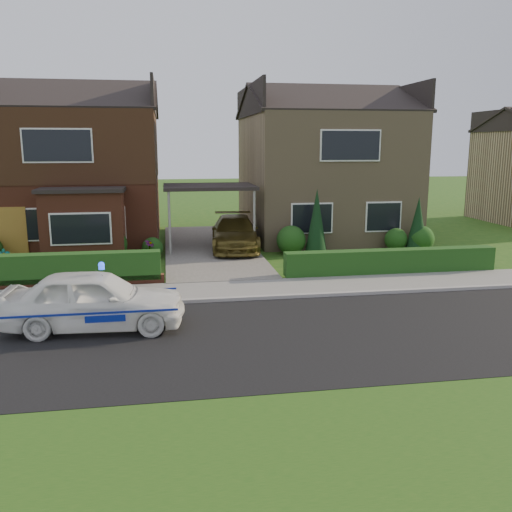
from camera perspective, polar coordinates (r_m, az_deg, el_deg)
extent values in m
plane|color=#204D14|center=(12.84, -0.79, -8.59)|extent=(120.00, 120.00, 0.00)
cube|color=black|center=(12.84, -0.79, -8.59)|extent=(60.00, 6.00, 0.02)
cube|color=#9E9993|center=(15.69, -2.47, -4.57)|extent=(60.00, 0.16, 0.12)
cube|color=slate|center=(16.70, -2.91, -3.61)|extent=(60.00, 2.00, 0.10)
cube|color=#204D14|center=(8.41, 4.69, -20.29)|extent=(60.00, 4.00, 0.01)
cube|color=#666059|center=(23.39, -4.85, 0.83)|extent=(3.80, 12.00, 0.12)
cube|color=brown|center=(26.26, -18.35, 7.71)|extent=(7.20, 8.00, 5.80)
cube|color=white|center=(22.79, -23.55, 3.02)|extent=(1.80, 0.08, 1.30)
cube|color=white|center=(22.23, -15.61, 3.37)|extent=(1.60, 0.08, 1.30)
cube|color=white|center=(22.25, -20.17, 10.86)|extent=(2.60, 0.08, 1.30)
cube|color=black|center=(26.21, -18.56, 10.87)|extent=(7.26, 8.06, 2.90)
cube|color=brown|center=(21.66, -17.68, 2.90)|extent=(3.00, 1.40, 2.70)
cube|color=black|center=(21.50, -17.91, 6.64)|extent=(3.20, 1.60, 0.14)
cube|color=#987F5D|center=(27.04, 6.98, 8.31)|extent=(7.20, 8.00, 5.80)
cube|color=white|center=(22.90, 5.90, 3.97)|extent=(1.80, 0.08, 1.30)
cube|color=white|center=(23.93, 13.25, 4.05)|extent=(1.60, 0.08, 1.30)
cube|color=white|center=(23.17, 9.91, 11.39)|extent=(2.60, 0.08, 1.30)
cube|color=black|center=(23.04, -4.97, 7.29)|extent=(3.80, 3.00, 0.14)
cylinder|color=gray|center=(21.73, -9.09, 3.34)|extent=(0.10, 0.10, 2.70)
cylinder|color=gray|center=(22.01, -0.19, 3.59)|extent=(0.10, 0.10, 2.70)
cube|color=brown|center=(18.17, -21.88, -2.76)|extent=(7.70, 0.25, 0.36)
cube|color=#183912|center=(18.36, -21.74, -3.19)|extent=(7.50, 0.55, 0.90)
cube|color=#183912|center=(19.37, 13.95, -1.94)|extent=(7.50, 0.55, 0.80)
sphere|color=#183912|center=(21.65, -15.12, 1.20)|extent=(1.32, 1.32, 1.32)
sphere|color=#183912|center=(21.89, -10.84, 0.87)|extent=(0.84, 0.84, 0.84)
sphere|color=#183912|center=(22.22, 3.72, 1.68)|extent=(1.20, 1.20, 1.20)
sphere|color=#183912|center=(23.80, 14.52, 1.71)|extent=(0.96, 0.96, 0.96)
sphere|color=#183912|center=(23.94, 17.00, 1.77)|extent=(1.08, 1.08, 1.08)
cone|color=black|center=(22.17, 6.38, 3.44)|extent=(0.90, 0.90, 2.60)
cone|color=black|center=(23.77, 16.65, 3.09)|extent=(0.90, 0.90, 2.20)
imported|color=white|center=(13.74, -16.61, -4.50)|extent=(1.99, 4.41, 1.47)
sphere|color=#193FF2|center=(13.52, -15.90, -1.15)|extent=(0.17, 0.17, 0.17)
cube|color=navy|center=(12.93, -17.06, -5.81)|extent=(3.97, 0.02, 0.05)
cube|color=navy|center=(14.59, -16.19, -3.78)|extent=(3.97, 0.01, 0.05)
ellipsoid|color=black|center=(13.78, -21.73, -3.57)|extent=(0.22, 0.17, 0.21)
sphere|color=white|center=(13.72, -21.71, -3.67)|extent=(0.11, 0.11, 0.11)
sphere|color=black|center=(13.72, -21.71, -3.02)|extent=(0.13, 0.13, 0.13)
cone|color=black|center=(13.73, -21.90, -2.75)|extent=(0.04, 0.04, 0.05)
cone|color=black|center=(13.71, -21.53, -2.74)|extent=(0.04, 0.04, 0.05)
imported|color=brown|center=(22.78, -2.25, 2.47)|extent=(2.32, 4.86, 1.37)
imported|color=gray|center=(21.14, -24.97, -0.45)|extent=(0.50, 0.41, 0.81)
imported|color=gray|center=(18.93, -23.26, -1.68)|extent=(0.50, 0.44, 0.77)
imported|color=gray|center=(21.31, -11.14, 0.51)|extent=(0.62, 0.62, 0.80)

